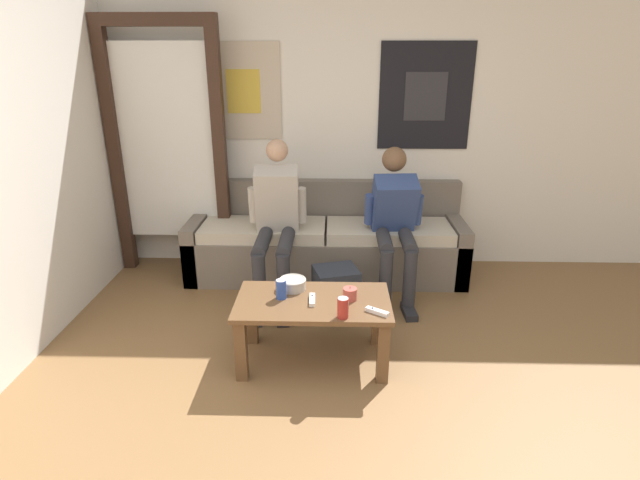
{
  "coord_description": "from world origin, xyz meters",
  "views": [
    {
      "loc": [
        0.02,
        -1.66,
        1.86
      ],
      "look_at": [
        -0.07,
        1.57,
        0.64
      ],
      "focal_mm": 28.0,
      "sensor_mm": 36.0,
      "label": 1
    }
  ],
  "objects_px": {
    "couch": "(326,244)",
    "person_seated_teen": "(395,218)",
    "coffee_table": "(313,313)",
    "drink_can_red": "(343,308)",
    "ceramic_bowl": "(293,283)",
    "person_seated_adult": "(276,216)",
    "game_controller_near_right": "(377,312)",
    "pillar_candle": "(350,294)",
    "backpack": "(336,293)",
    "drink_can_blue": "(281,289)",
    "game_controller_near_left": "(312,300)"
  },
  "relations": [
    {
      "from": "person_seated_teen",
      "to": "game_controller_near_left",
      "type": "relative_size",
      "value": 7.94
    },
    {
      "from": "person_seated_teen",
      "to": "backpack",
      "type": "xyz_separation_m",
      "value": [
        -0.46,
        -0.42,
        -0.46
      ]
    },
    {
      "from": "coffee_table",
      "to": "drink_can_red",
      "type": "relative_size",
      "value": 7.69
    },
    {
      "from": "drink_can_blue",
      "to": "game_controller_near_left",
      "type": "relative_size",
      "value": 0.86
    },
    {
      "from": "game_controller_near_left",
      "to": "game_controller_near_right",
      "type": "height_order",
      "value": "same"
    },
    {
      "from": "drink_can_red",
      "to": "person_seated_teen",
      "type": "bearing_deg",
      "value": 70.97
    },
    {
      "from": "person_seated_teen",
      "to": "game_controller_near_left",
      "type": "distance_m",
      "value": 1.24
    },
    {
      "from": "person_seated_teen",
      "to": "ceramic_bowl",
      "type": "bearing_deg",
      "value": -130.16
    },
    {
      "from": "person_seated_teen",
      "to": "coffee_table",
      "type": "bearing_deg",
      "value": -120.49
    },
    {
      "from": "couch",
      "to": "game_controller_near_left",
      "type": "height_order",
      "value": "couch"
    },
    {
      "from": "person_seated_adult",
      "to": "game_controller_near_right",
      "type": "height_order",
      "value": "person_seated_adult"
    },
    {
      "from": "couch",
      "to": "person_seated_teen",
      "type": "distance_m",
      "value": 0.72
    },
    {
      "from": "coffee_table",
      "to": "drink_can_red",
      "type": "distance_m",
      "value": 0.32
    },
    {
      "from": "coffee_table",
      "to": "backpack",
      "type": "distance_m",
      "value": 0.66
    },
    {
      "from": "person_seated_teen",
      "to": "game_controller_near_right",
      "type": "relative_size",
      "value": 8.28
    },
    {
      "from": "person_seated_teen",
      "to": "drink_can_red",
      "type": "bearing_deg",
      "value": -109.03
    },
    {
      "from": "coffee_table",
      "to": "ceramic_bowl",
      "type": "distance_m",
      "value": 0.24
    },
    {
      "from": "ceramic_bowl",
      "to": "drink_can_blue",
      "type": "relative_size",
      "value": 1.42
    },
    {
      "from": "coffee_table",
      "to": "pillar_candle",
      "type": "xyz_separation_m",
      "value": [
        0.23,
        0.01,
        0.13
      ]
    },
    {
      "from": "drink_can_red",
      "to": "ceramic_bowl",
      "type": "bearing_deg",
      "value": 131.31
    },
    {
      "from": "person_seated_teen",
      "to": "ceramic_bowl",
      "type": "xyz_separation_m",
      "value": [
        -0.75,
        -0.89,
        -0.16
      ]
    },
    {
      "from": "coffee_table",
      "to": "game_controller_near_left",
      "type": "bearing_deg",
      "value": -101.49
    },
    {
      "from": "coffee_table",
      "to": "person_seated_adult",
      "type": "bearing_deg",
      "value": 108.53
    },
    {
      "from": "person_seated_adult",
      "to": "game_controller_near_right",
      "type": "xyz_separation_m",
      "value": [
        0.71,
        -1.15,
        -0.21
      ]
    },
    {
      "from": "person_seated_adult",
      "to": "game_controller_near_left",
      "type": "bearing_deg",
      "value": -72.0
    },
    {
      "from": "pillar_candle",
      "to": "game_controller_near_right",
      "type": "distance_m",
      "value": 0.23
    },
    {
      "from": "ceramic_bowl",
      "to": "drink_can_red",
      "type": "distance_m",
      "value": 0.48
    },
    {
      "from": "ceramic_bowl",
      "to": "drink_can_blue",
      "type": "distance_m",
      "value": 0.15
    },
    {
      "from": "drink_can_blue",
      "to": "game_controller_near_left",
      "type": "height_order",
      "value": "drink_can_blue"
    },
    {
      "from": "backpack",
      "to": "pillar_candle",
      "type": "bearing_deg",
      "value": -82.63
    },
    {
      "from": "backpack",
      "to": "drink_can_blue",
      "type": "distance_m",
      "value": 0.76
    },
    {
      "from": "person_seated_teen",
      "to": "backpack",
      "type": "relative_size",
      "value": 3.07
    },
    {
      "from": "pillar_candle",
      "to": "game_controller_near_right",
      "type": "xyz_separation_m",
      "value": [
        0.15,
        -0.17,
        -0.03
      ]
    },
    {
      "from": "backpack",
      "to": "ceramic_bowl",
      "type": "height_order",
      "value": "ceramic_bowl"
    },
    {
      "from": "couch",
      "to": "coffee_table",
      "type": "bearing_deg",
      "value": -92.54
    },
    {
      "from": "person_seated_adult",
      "to": "drink_can_blue",
      "type": "distance_m",
      "value": 0.99
    },
    {
      "from": "drink_can_blue",
      "to": "game_controller_near_right",
      "type": "xyz_separation_m",
      "value": [
        0.58,
        -0.18,
        -0.05
      ]
    },
    {
      "from": "pillar_candle",
      "to": "drink_can_blue",
      "type": "relative_size",
      "value": 0.71
    },
    {
      "from": "couch",
      "to": "game_controller_near_right",
      "type": "height_order",
      "value": "couch"
    },
    {
      "from": "drink_can_red",
      "to": "game_controller_near_right",
      "type": "distance_m",
      "value": 0.21
    },
    {
      "from": "ceramic_bowl",
      "to": "drink_can_red",
      "type": "relative_size",
      "value": 1.42
    },
    {
      "from": "pillar_candle",
      "to": "couch",
      "type": "bearing_deg",
      "value": 97.12
    },
    {
      "from": "drink_can_red",
      "to": "coffee_table",
      "type": "bearing_deg",
      "value": 130.56
    },
    {
      "from": "coffee_table",
      "to": "drink_can_red",
      "type": "bearing_deg",
      "value": -49.44
    },
    {
      "from": "coffee_table",
      "to": "person_seated_teen",
      "type": "height_order",
      "value": "person_seated_teen"
    },
    {
      "from": "backpack",
      "to": "drink_can_red",
      "type": "xyz_separation_m",
      "value": [
        0.03,
        -0.83,
        0.32
      ]
    },
    {
      "from": "game_controller_near_right",
      "to": "drink_can_blue",
      "type": "bearing_deg",
      "value": 162.84
    },
    {
      "from": "pillar_candle",
      "to": "game_controller_near_left",
      "type": "xyz_separation_m",
      "value": [
        -0.23,
        -0.03,
        -0.03
      ]
    },
    {
      "from": "coffee_table",
      "to": "drink_can_blue",
      "type": "relative_size",
      "value": 7.69
    },
    {
      "from": "coffee_table",
      "to": "person_seated_adult",
      "type": "xyz_separation_m",
      "value": [
        -0.33,
        0.99,
        0.31
      ]
    }
  ]
}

